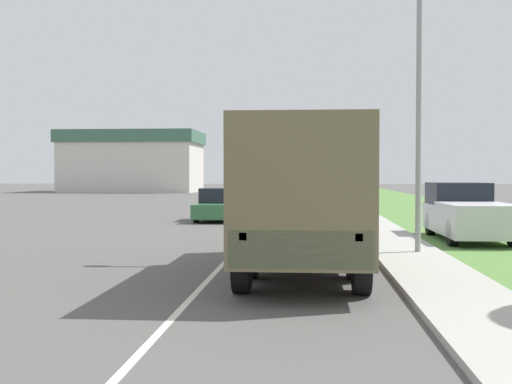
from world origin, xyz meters
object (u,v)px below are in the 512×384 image
at_px(car_third_ahead, 303,190).
at_px(pickup_truck, 466,213).
at_px(car_second_ahead, 248,194).
at_px(military_truck, 302,193).
at_px(car_nearest_ahead, 219,206).
at_px(car_fourth_ahead, 269,188).
at_px(lamp_post, 412,59).

relative_size(car_third_ahead, pickup_truck, 0.91).
bearing_deg(car_second_ahead, car_third_ahead, 69.18).
xyz_separation_m(car_third_ahead, pickup_truck, (5.40, -31.75, 0.10)).
xyz_separation_m(car_second_ahead, car_third_ahead, (3.59, 9.45, 0.02)).
relative_size(military_truck, car_second_ahead, 1.60).
xyz_separation_m(car_nearest_ahead, car_fourth_ahead, (-0.04, 38.93, -0.04)).
xyz_separation_m(car_second_ahead, pickup_truck, (8.99, -22.30, 0.13)).
bearing_deg(lamp_post, car_second_ahead, 104.00).
height_order(military_truck, car_nearest_ahead, military_truck).
xyz_separation_m(military_truck, car_third_ahead, (-0.28, 39.00, -0.95)).
relative_size(car_nearest_ahead, pickup_truck, 0.91).
bearing_deg(car_nearest_ahead, pickup_truck, -41.29).
height_order(car_second_ahead, pickup_truck, pickup_truck).
distance_m(military_truck, pickup_truck, 8.92).
bearing_deg(car_second_ahead, car_nearest_ahead, -89.92).
bearing_deg(pickup_truck, car_second_ahead, 111.97).
bearing_deg(military_truck, car_second_ahead, 97.47).
xyz_separation_m(car_third_ahead, lamp_post, (3.01, -35.91, 4.25)).
height_order(military_truck, car_fourth_ahead, military_truck).
distance_m(car_fourth_ahead, lamp_post, 51.59).
xyz_separation_m(military_truck, car_fourth_ahead, (-3.90, 54.07, -1.08)).
bearing_deg(car_fourth_ahead, lamp_post, -82.60).
xyz_separation_m(car_nearest_ahead, car_second_ahead, (-0.02, 14.41, 0.07)).
bearing_deg(lamp_post, car_nearest_ahead, 118.65).
distance_m(car_fourth_ahead, pickup_truck, 47.67).
height_order(military_truck, car_third_ahead, military_truck).
distance_m(car_nearest_ahead, car_fourth_ahead, 38.93).
bearing_deg(car_fourth_ahead, car_third_ahead, -76.52).
xyz_separation_m(military_truck, car_second_ahead, (-3.88, 29.55, -0.98)).
height_order(car_nearest_ahead, car_fourth_ahead, car_nearest_ahead).
bearing_deg(car_third_ahead, car_nearest_ahead, -98.52).
bearing_deg(car_third_ahead, military_truck, -89.59).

